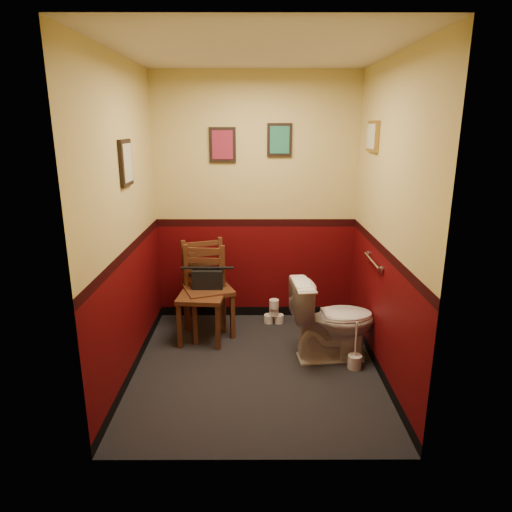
{
  "coord_description": "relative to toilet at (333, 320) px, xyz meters",
  "views": [
    {
      "loc": [
        -0.01,
        -3.75,
        2.16
      ],
      "look_at": [
        0.0,
        0.25,
        1.0
      ],
      "focal_mm": 32.0,
      "sensor_mm": 36.0,
      "label": 1
    }
  ],
  "objects": [
    {
      "name": "floor",
      "position": [
        -0.72,
        -0.2,
        -0.39
      ],
      "size": [
        2.2,
        2.4,
        0.0
      ],
      "primitive_type": "cube",
      "color": "black",
      "rests_on": "ground"
    },
    {
      "name": "ceiling",
      "position": [
        -0.72,
        -0.2,
        2.31
      ],
      "size": [
        2.2,
        2.4,
        0.0
      ],
      "primitive_type": "cube",
      "rotation": [
        3.14,
        0.0,
        0.0
      ],
      "color": "silver",
      "rests_on": "ground"
    },
    {
      "name": "wall_back",
      "position": [
        -0.72,
        1.0,
        0.96
      ],
      "size": [
        2.2,
        0.0,
        2.7
      ],
      "primitive_type": "cube",
      "rotation": [
        1.57,
        0.0,
        0.0
      ],
      "color": "#470507",
      "rests_on": "ground"
    },
    {
      "name": "wall_front",
      "position": [
        -0.72,
        -1.4,
        0.96
      ],
      "size": [
        2.2,
        0.0,
        2.7
      ],
      "primitive_type": "cube",
      "rotation": [
        -1.57,
        0.0,
        0.0
      ],
      "color": "#470507",
      "rests_on": "ground"
    },
    {
      "name": "wall_left",
      "position": [
        -1.82,
        -0.2,
        0.96
      ],
      "size": [
        0.0,
        2.4,
        2.7
      ],
      "primitive_type": "cube",
      "rotation": [
        1.57,
        0.0,
        1.57
      ],
      "color": "#470507",
      "rests_on": "ground"
    },
    {
      "name": "wall_right",
      "position": [
        0.38,
        -0.2,
        0.96
      ],
      "size": [
        0.0,
        2.4,
        2.7
      ],
      "primitive_type": "cube",
      "rotation": [
        1.57,
        0.0,
        -1.57
      ],
      "color": "#470507",
      "rests_on": "ground"
    },
    {
      "name": "grab_bar",
      "position": [
        0.35,
        0.05,
        0.56
      ],
      "size": [
        0.05,
        0.56,
        0.06
      ],
      "color": "silver",
      "rests_on": "wall_right"
    },
    {
      "name": "framed_print_back_a",
      "position": [
        -1.07,
        0.98,
        1.56
      ],
      "size": [
        0.28,
        0.04,
        0.36
      ],
      "color": "black",
      "rests_on": "wall_back"
    },
    {
      "name": "framed_print_back_b",
      "position": [
        -0.47,
        0.98,
        1.61
      ],
      "size": [
        0.26,
        0.04,
        0.34
      ],
      "color": "black",
      "rests_on": "wall_back"
    },
    {
      "name": "framed_print_left",
      "position": [
        -1.8,
        -0.1,
        1.46
      ],
      "size": [
        0.04,
        0.3,
        0.38
      ],
      "color": "black",
      "rests_on": "wall_left"
    },
    {
      "name": "framed_print_right",
      "position": [
        0.36,
        0.4,
        1.66
      ],
      "size": [
        0.04,
        0.34,
        0.28
      ],
      "color": "olive",
      "rests_on": "wall_right"
    },
    {
      "name": "toilet",
      "position": [
        0.0,
        0.0,
        0.0
      ],
      "size": [
        0.83,
        0.53,
        0.77
      ],
      "primitive_type": "imported",
      "rotation": [
        0.0,
        0.0,
        1.68
      ],
      "color": "white",
      "rests_on": "floor"
    },
    {
      "name": "toilet_brush",
      "position": [
        0.18,
        -0.2,
        -0.31
      ],
      "size": [
        0.13,
        0.13,
        0.46
      ],
      "color": "silver",
      "rests_on": "floor"
    },
    {
      "name": "chair_left",
      "position": [
        -1.27,
        0.42,
        0.1
      ],
      "size": [
        0.49,
        0.49,
        0.96
      ],
      "rotation": [
        0.0,
        0.0,
        -0.08
      ],
      "color": "#5A301B",
      "rests_on": "floor"
    },
    {
      "name": "chair_right",
      "position": [
        -1.24,
        0.57,
        0.11
      ],
      "size": [
        0.6,
        0.6,
        1.0
      ],
      "rotation": [
        0.0,
        0.0,
        0.36
      ],
      "color": "#5A301B",
      "rests_on": "floor"
    },
    {
      "name": "handbag",
      "position": [
        -1.22,
        0.53,
        0.23
      ],
      "size": [
        0.31,
        0.16,
        0.23
      ],
      "rotation": [
        0.0,
        0.0,
        -0.0
      ],
      "color": "black",
      "rests_on": "chair_right"
    },
    {
      "name": "tp_stack",
      "position": [
        -0.52,
        0.79,
        -0.27
      ],
      "size": [
        0.22,
        0.13,
        0.29
      ],
      "color": "silver",
      "rests_on": "floor"
    }
  ]
}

